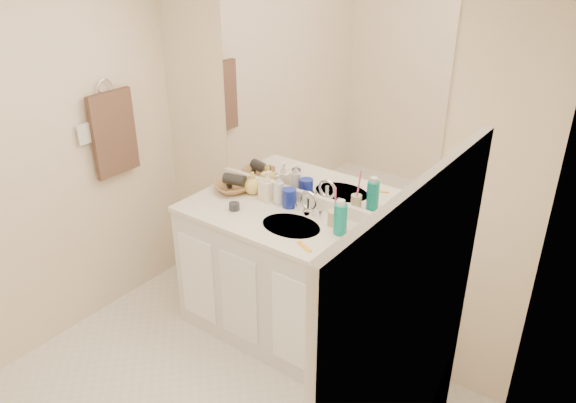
% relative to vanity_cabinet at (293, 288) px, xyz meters
% --- Properties ---
extents(wall_back, '(2.60, 0.02, 2.40)m').
position_rel_vanity_cabinet_xyz_m(wall_back, '(0.00, 0.28, 0.77)').
color(wall_back, beige).
rests_on(wall_back, floor).
extents(wall_right, '(0.02, 2.60, 2.40)m').
position_rel_vanity_cabinet_xyz_m(wall_right, '(1.30, -1.02, 0.77)').
color(wall_right, beige).
rests_on(wall_right, floor).
extents(vanity_cabinet, '(1.50, 0.55, 0.85)m').
position_rel_vanity_cabinet_xyz_m(vanity_cabinet, '(0.00, 0.00, 0.00)').
color(vanity_cabinet, silver).
rests_on(vanity_cabinet, floor).
extents(countertop, '(1.52, 0.57, 0.03)m').
position_rel_vanity_cabinet_xyz_m(countertop, '(0.00, 0.00, 0.44)').
color(countertop, silver).
rests_on(countertop, vanity_cabinet).
extents(backsplash, '(1.52, 0.03, 0.08)m').
position_rel_vanity_cabinet_xyz_m(backsplash, '(0.00, 0.26, 0.50)').
color(backsplash, white).
rests_on(backsplash, countertop).
extents(sink_basin, '(0.37, 0.37, 0.02)m').
position_rel_vanity_cabinet_xyz_m(sink_basin, '(0.00, -0.02, 0.44)').
color(sink_basin, beige).
rests_on(sink_basin, countertop).
extents(faucet, '(0.02, 0.02, 0.11)m').
position_rel_vanity_cabinet_xyz_m(faucet, '(0.00, 0.16, 0.51)').
color(faucet, silver).
rests_on(faucet, countertop).
extents(mirror, '(1.48, 0.01, 1.20)m').
position_rel_vanity_cabinet_xyz_m(mirror, '(0.00, 0.27, 1.14)').
color(mirror, white).
rests_on(mirror, wall_back).
extents(blue_mug, '(0.09, 0.09, 0.12)m').
position_rel_vanity_cabinet_xyz_m(blue_mug, '(-0.15, 0.17, 0.52)').
color(blue_mug, '#162598').
rests_on(blue_mug, countertop).
extents(tan_cup, '(0.09, 0.09, 0.09)m').
position_rel_vanity_cabinet_xyz_m(tan_cup, '(0.20, 0.13, 0.50)').
color(tan_cup, '#BFB686').
rests_on(tan_cup, countertop).
extents(toothbrush, '(0.02, 0.04, 0.21)m').
position_rel_vanity_cabinet_xyz_m(toothbrush, '(0.21, 0.13, 0.60)').
color(toothbrush, '#FB428A').
rests_on(toothbrush, tan_cup).
extents(mouthwash_bottle, '(0.09, 0.09, 0.18)m').
position_rel_vanity_cabinet_xyz_m(mouthwash_bottle, '(0.28, 0.07, 0.55)').
color(mouthwash_bottle, '#0B857A').
rests_on(mouthwash_bottle, countertop).
extents(soap_dish, '(0.13, 0.11, 0.01)m').
position_rel_vanity_cabinet_xyz_m(soap_dish, '(0.41, -0.09, 0.46)').
color(soap_dish, white).
rests_on(soap_dish, countertop).
extents(green_soap, '(0.08, 0.06, 0.02)m').
position_rel_vanity_cabinet_xyz_m(green_soap, '(0.41, -0.09, 0.48)').
color(green_soap, '#B7D734').
rests_on(green_soap, soap_dish).
extents(orange_comb, '(0.12, 0.07, 0.01)m').
position_rel_vanity_cabinet_xyz_m(orange_comb, '(0.20, -0.17, 0.46)').
color(orange_comb, '#FFA31A').
rests_on(orange_comb, countertop).
extents(dark_jar, '(0.08, 0.08, 0.05)m').
position_rel_vanity_cabinet_xyz_m(dark_jar, '(-0.40, -0.06, 0.48)').
color(dark_jar, '#292A2F').
rests_on(dark_jar, countertop).
extents(soap_bottle_white, '(0.08, 0.08, 0.20)m').
position_rel_vanity_cabinet_xyz_m(soap_bottle_white, '(-0.23, 0.17, 0.55)').
color(soap_bottle_white, silver).
rests_on(soap_bottle_white, countertop).
extents(soap_bottle_cream, '(0.10, 0.10, 0.19)m').
position_rel_vanity_cabinet_xyz_m(soap_bottle_cream, '(-0.33, 0.17, 0.55)').
color(soap_bottle_cream, '#FCF1CD').
rests_on(soap_bottle_cream, countertop).
extents(soap_bottle_yellow, '(0.14, 0.14, 0.15)m').
position_rel_vanity_cabinet_xyz_m(soap_bottle_yellow, '(-0.46, 0.19, 0.53)').
color(soap_bottle_yellow, '#E7C759').
rests_on(soap_bottle_yellow, countertop).
extents(wicker_basket, '(0.32, 0.32, 0.06)m').
position_rel_vanity_cabinet_xyz_m(wicker_basket, '(-0.58, 0.13, 0.48)').
color(wicker_basket, olive).
rests_on(wicker_basket, countertop).
extents(hair_dryer, '(0.16, 0.10, 0.07)m').
position_rel_vanity_cabinet_xyz_m(hair_dryer, '(-0.56, 0.13, 0.54)').
color(hair_dryer, black).
rests_on(hair_dryer, wicker_basket).
extents(towel_ring, '(0.01, 0.11, 0.11)m').
position_rel_vanity_cabinet_xyz_m(towel_ring, '(-1.27, -0.25, 1.12)').
color(towel_ring, silver).
rests_on(towel_ring, wall_left).
extents(hand_towel, '(0.04, 0.32, 0.55)m').
position_rel_vanity_cabinet_xyz_m(hand_towel, '(-1.25, -0.25, 0.82)').
color(hand_towel, '#31211A').
rests_on(hand_towel, towel_ring).
extents(switch_plate, '(0.01, 0.08, 0.13)m').
position_rel_vanity_cabinet_xyz_m(switch_plate, '(-1.27, -0.45, 0.88)').
color(switch_plate, silver).
rests_on(switch_plate, wall_left).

